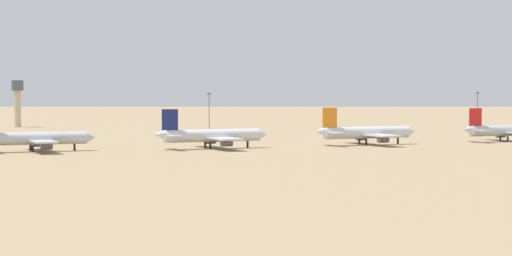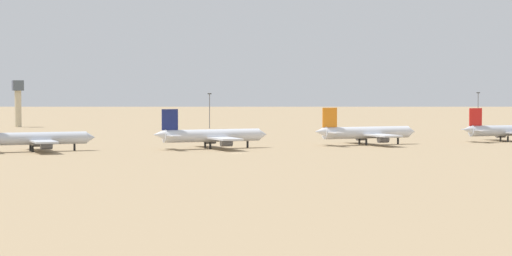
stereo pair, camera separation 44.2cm
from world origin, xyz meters
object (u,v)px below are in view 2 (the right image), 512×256
object	(u,v)px
parked_jet_orange_3	(35,139)
parked_jet_navy_4	(211,136)
control_tower	(18,99)
light_pole_west	(210,108)
light_pole_mid	(478,106)
parked_jet_orange_5	(366,133)
parked_jet_red_6	(507,131)

from	to	relation	value
parked_jet_orange_3	parked_jet_navy_4	xyz separation A→B (m)	(53.13, -6.10, 0.19)
parked_jet_navy_4	control_tower	world-z (taller)	control_tower
control_tower	parked_jet_orange_3	bearing A→B (deg)	-96.17
control_tower	light_pole_west	world-z (taller)	control_tower
light_pole_mid	parked_jet_orange_5	bearing A→B (deg)	-135.37
parked_jet_navy_4	parked_jet_orange_5	size ratio (longest dim) A/B	1.00
parked_jet_red_6	control_tower	world-z (taller)	control_tower
parked_jet_orange_5	light_pole_west	bearing A→B (deg)	91.25
parked_jet_orange_3	light_pole_west	size ratio (longest dim) A/B	2.16
parked_jet_orange_3	light_pole_mid	world-z (taller)	light_pole_mid
parked_jet_red_6	light_pole_west	distance (m)	157.54
light_pole_west	parked_jet_red_6	bearing A→B (deg)	-66.96
parked_jet_red_6	light_pole_west	world-z (taller)	light_pole_west
parked_jet_navy_4	parked_jet_red_6	bearing A→B (deg)	-1.25
parked_jet_navy_4	light_pole_west	distance (m)	152.73
parked_jet_orange_3	light_pole_west	bearing A→B (deg)	53.92
parked_jet_red_6	light_pole_mid	xyz separation A→B (m)	(81.00, 135.49, 5.75)
parked_jet_navy_4	light_pole_mid	size ratio (longest dim) A/B	2.23
parked_jet_orange_3	parked_jet_red_6	size ratio (longest dim) A/B	0.99
parked_jet_orange_3	control_tower	distance (m)	191.41
parked_jet_orange_5	control_tower	distance (m)	214.60
parked_jet_orange_5	light_pole_west	distance (m)	144.71
parked_jet_orange_3	parked_jet_orange_5	distance (m)	107.67
control_tower	light_pole_mid	distance (m)	231.97
parked_jet_navy_4	parked_jet_orange_5	distance (m)	54.38
light_pole_mid	parked_jet_orange_3	bearing A→B (deg)	-152.13
parked_jet_orange_5	control_tower	world-z (taller)	control_tower
light_pole_west	parked_jet_navy_4	bearing A→B (deg)	-108.57
light_pole_west	light_pole_mid	world-z (taller)	light_pole_mid
parked_jet_orange_5	parked_jet_navy_4	bearing A→B (deg)	179.17
light_pole_mid	parked_jet_navy_4	bearing A→B (deg)	-144.72
parked_jet_navy_4	parked_jet_orange_5	xyz separation A→B (m)	(54.38, 0.19, 0.02)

